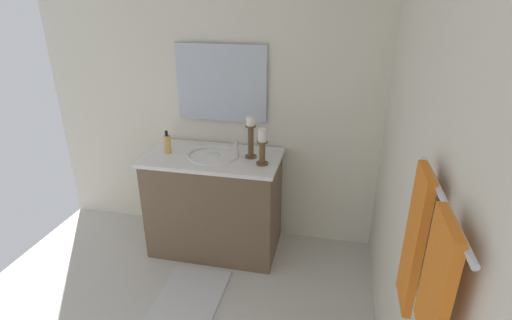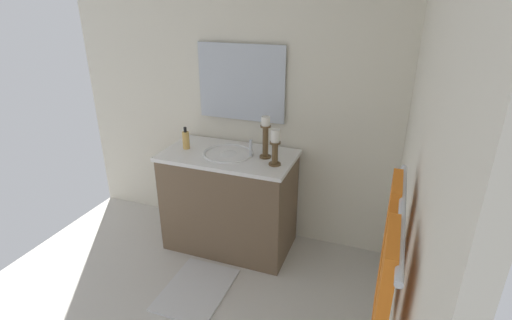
{
  "view_description": "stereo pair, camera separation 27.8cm",
  "coord_description": "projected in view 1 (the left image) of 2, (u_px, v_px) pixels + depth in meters",
  "views": [
    {
      "loc": [
        1.72,
        1.03,
        1.98
      ],
      "look_at": [
        -0.2,
        0.62,
        1.14
      ],
      "focal_mm": 27.11,
      "sensor_mm": 36.0,
      "label": 1
    },
    {
      "loc": [
        1.64,
        1.3,
        1.98
      ],
      "look_at": [
        -0.2,
        0.62,
        1.14
      ],
      "focal_mm": 27.11,
      "sensor_mm": 36.0,
      "label": 2
    }
  ],
  "objects": [
    {
      "name": "wall_back",
      "position": [
        417.0,
        175.0,
        1.76
      ],
      "size": [
        2.47,
        0.04,
        2.45
      ],
      "primitive_type": "cube",
      "color": "silver",
      "rests_on": "ground"
    },
    {
      "name": "wall_left",
      "position": [
        209.0,
        96.0,
        3.15
      ],
      "size": [
        0.04,
        2.83,
        2.45
      ],
      "primitive_type": "cube",
      "color": "silver",
      "rests_on": "ground"
    },
    {
      "name": "vanity_cabinet",
      "position": [
        215.0,
        203.0,
        3.15
      ],
      "size": [
        0.58,
        1.05,
        0.84
      ],
      "color": "brown",
      "rests_on": "ground"
    },
    {
      "name": "sink_basin",
      "position": [
        213.0,
        160.0,
        3.0
      ],
      "size": [
        0.4,
        0.4,
        0.24
      ],
      "color": "white",
      "rests_on": "vanity_cabinet"
    },
    {
      "name": "mirror",
      "position": [
        221.0,
        84.0,
        3.04
      ],
      "size": [
        0.02,
        0.73,
        0.61
      ],
      "primitive_type": "cube",
      "color": "silver"
    },
    {
      "name": "candle_holder_tall",
      "position": [
        262.0,
        146.0,
        2.79
      ],
      "size": [
        0.09,
        0.09,
        0.27
      ],
      "color": "brown",
      "rests_on": "vanity_cabinet"
    },
    {
      "name": "candle_holder_short",
      "position": [
        251.0,
        136.0,
        2.89
      ],
      "size": [
        0.09,
        0.09,
        0.32
      ],
      "color": "brown",
      "rests_on": "vanity_cabinet"
    },
    {
      "name": "soap_bottle",
      "position": [
        167.0,
        144.0,
        3.02
      ],
      "size": [
        0.06,
        0.06,
        0.18
      ],
      "color": "#E5B259",
      "rests_on": "vanity_cabinet"
    },
    {
      "name": "towel_bar",
      "position": [
        443.0,
        199.0,
        1.12
      ],
      "size": [
        0.63,
        0.02,
        0.02
      ],
      "primitive_type": "cylinder",
      "rotation": [
        0.0,
        1.57,
        0.0
      ],
      "color": "silver"
    },
    {
      "name": "towel_near_vanity",
      "position": [
        414.0,
        241.0,
        1.36
      ],
      "size": [
        0.18,
        0.03,
        0.54
      ],
      "primitive_type": "cube",
      "color": "orange",
      "rests_on": "towel_bar"
    },
    {
      "name": "towel_center",
      "position": [
        437.0,
        283.0,
        1.05
      ],
      "size": [
        0.21,
        0.03,
        0.4
      ],
      "primitive_type": "cube",
      "color": "orange",
      "rests_on": "towel_bar"
    },
    {
      "name": "bath_mat",
      "position": [
        191.0,
        296.0,
        2.75
      ],
      "size": [
        0.6,
        0.44,
        0.02
      ],
      "primitive_type": "cube",
      "color": "silver",
      "rests_on": "ground"
    }
  ]
}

